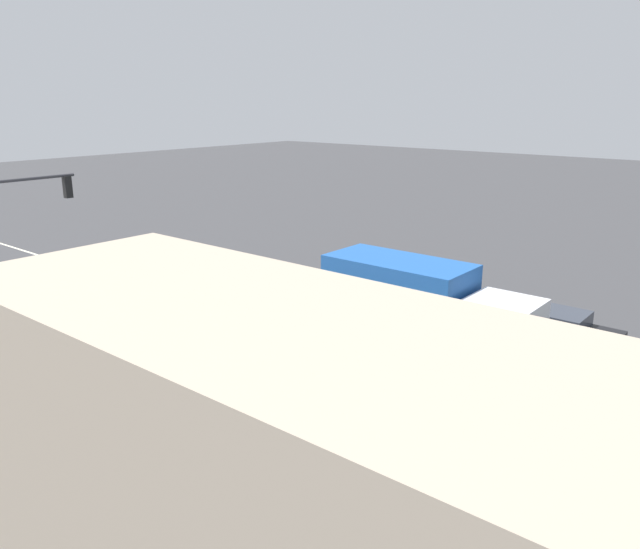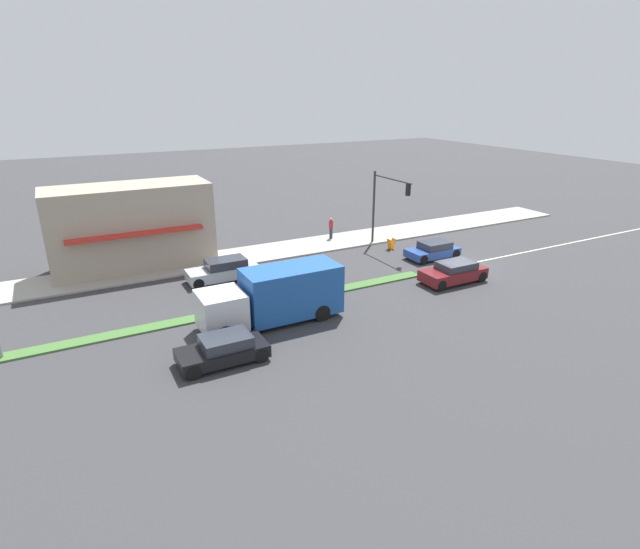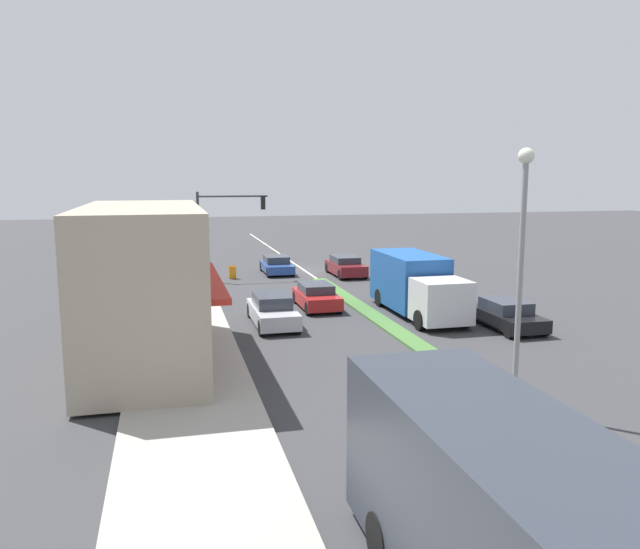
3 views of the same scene
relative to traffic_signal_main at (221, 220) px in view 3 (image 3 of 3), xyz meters
name	(u,v)px [view 3 (image 3 of 3)]	position (x,y,z in m)	size (l,w,h in m)	color
ground_plane	(395,331)	(-6.12, 15.60, -3.90)	(160.00, 160.00, 0.00)	#38383A
sidewalk_right	(185,346)	(2.88, 16.10, -3.84)	(4.00, 73.00, 0.12)	#A8A399
median_strip	(502,401)	(-6.12, 24.60, -3.85)	(0.90, 46.00, 0.10)	#477538
lane_marking_center	(305,271)	(-6.12, -2.40, -3.90)	(0.16, 60.00, 0.01)	beige
building_corner_store	(144,284)	(4.27, 17.73, -1.01)	(4.73, 10.49, 5.55)	tan
traffic_signal_main	(221,220)	(0.00, 0.00, 0.00)	(4.59, 0.34, 5.60)	#333338
street_lamp	(522,246)	(-6.12, 25.25, 0.88)	(0.44, 0.44, 7.37)	gray
pedestrian	(162,272)	(3.75, 2.53, -2.89)	(0.34, 0.34, 1.69)	#282D42
warning_aframe_sign	(232,272)	(-0.72, -0.27, -3.47)	(0.45, 0.53, 0.84)	orange
delivery_truck	(416,284)	(-8.32, 12.56, -2.43)	(2.44, 7.50, 2.87)	silver
sedan_silver	(272,310)	(-1.12, 13.14, -3.23)	(1.80, 4.54, 1.40)	#B7BABF
coupe_blue	(277,265)	(-3.92, -1.69, -3.30)	(1.86, 3.86, 1.23)	#284793
suv_black	(507,315)	(-11.12, 16.34, -3.29)	(1.86, 3.98, 1.27)	black
hatchback_red	(317,296)	(-3.92, 10.11, -3.29)	(1.81, 3.84, 1.25)	#AD1E1E
sedan_maroon	(346,266)	(-8.32, 0.32, -3.25)	(1.89, 4.25, 1.32)	maroon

